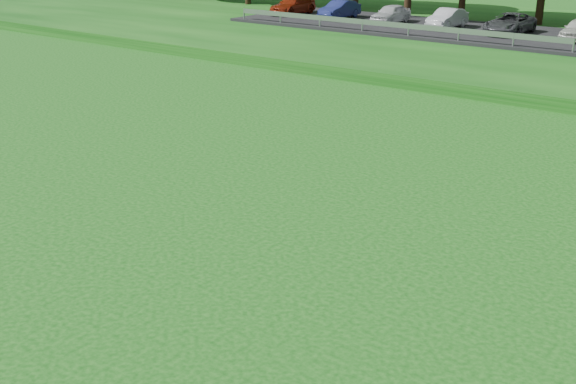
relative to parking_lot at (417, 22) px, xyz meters
The scene contains 1 object.
parking_lot is the anchor object (origin of this frame).
Camera 1 is at (-2.27, -9.40, 7.07)m, focal length 45.00 mm.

